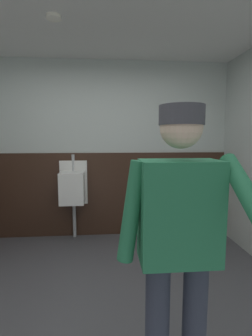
{
  "coord_description": "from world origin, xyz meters",
  "views": [
    {
      "loc": [
        0.09,
        -1.78,
        1.48
      ],
      "look_at": [
        0.24,
        0.09,
        1.25
      ],
      "focal_mm": 26.11,
      "sensor_mm": 36.0,
      "label": 1
    }
  ],
  "objects": [
    {
      "name": "ground_plane",
      "position": [
        0.0,
        0.0,
        -0.02
      ],
      "size": [
        4.42,
        4.36,
        0.04
      ],
      "primitive_type": "cube",
      "color": "#4C4C51"
    },
    {
      "name": "downlight_far",
      "position": [
        -0.38,
        0.66,
        2.58
      ],
      "size": [
        0.14,
        0.14,
        0.03
      ],
      "primitive_type": "cylinder",
      "color": "white"
    },
    {
      "name": "urinal_solo",
      "position": [
        -0.39,
        1.72,
        0.78
      ],
      "size": [
        0.4,
        0.34,
        1.24
      ],
      "color": "white",
      "rests_on": "ground_plane"
    },
    {
      "name": "wall_back",
      "position": [
        0.0,
        1.94,
        1.3
      ],
      "size": [
        4.42,
        0.12,
        2.6
      ],
      "primitive_type": "cube",
      "color": "silver",
      "rests_on": "ground_plane"
    },
    {
      "name": "person",
      "position": [
        0.48,
        -0.52,
        0.97
      ],
      "size": [
        0.65,
        0.6,
        1.65
      ],
      "color": "#2D3342",
      "rests_on": "ground_plane"
    },
    {
      "name": "wainscot_band_back",
      "position": [
        0.0,
        1.86,
        0.63
      ],
      "size": [
        3.82,
        0.03,
        1.26
      ],
      "primitive_type": "cube",
      "color": "#382319",
      "rests_on": "ground_plane"
    }
  ]
}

